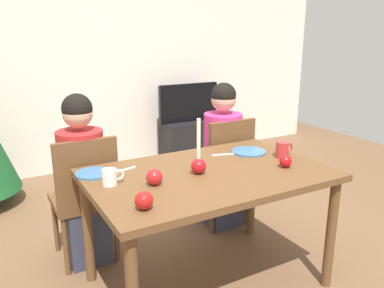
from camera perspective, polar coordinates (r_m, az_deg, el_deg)
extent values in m
plane|color=brown|center=(2.66, 2.23, -19.39)|extent=(7.68, 7.68, 0.00)
cube|color=silver|center=(4.60, -15.17, 12.46)|extent=(6.40, 0.10, 2.60)
cube|color=brown|center=(2.32, 2.43, -4.52)|extent=(1.40, 0.90, 0.04)
cylinder|color=brown|center=(2.59, 19.54, -12.27)|extent=(0.06, 0.06, 0.71)
cylinder|color=brown|center=(2.58, -14.95, -11.98)|extent=(0.06, 0.06, 0.71)
cylinder|color=brown|center=(3.10, 8.70, -6.73)|extent=(0.06, 0.06, 0.71)
cube|color=brown|center=(2.82, -15.60, -7.82)|extent=(0.40, 0.40, 0.04)
cube|color=brown|center=(2.57, -15.01, -4.29)|extent=(0.40, 0.04, 0.45)
cylinder|color=brown|center=(3.10, -12.99, -9.96)|extent=(0.04, 0.04, 0.41)
cylinder|color=brown|center=(3.04, -19.23, -11.04)|extent=(0.04, 0.04, 0.41)
cylinder|color=brown|center=(2.81, -10.94, -12.70)|extent=(0.04, 0.04, 0.41)
cylinder|color=brown|center=(2.74, -17.87, -14.01)|extent=(0.04, 0.04, 0.41)
cube|color=brown|center=(3.23, 3.88, -4.15)|extent=(0.40, 0.40, 0.04)
cube|color=brown|center=(3.01, 5.83, -0.79)|extent=(0.40, 0.04, 0.45)
cylinder|color=brown|center=(3.53, 4.62, -6.27)|extent=(0.04, 0.04, 0.41)
cylinder|color=brown|center=(3.37, -0.23, -7.37)|extent=(0.04, 0.04, 0.41)
cylinder|color=brown|center=(3.28, 7.95, -8.20)|extent=(0.04, 0.04, 0.41)
cylinder|color=brown|center=(3.10, 2.86, -9.54)|extent=(0.04, 0.04, 0.41)
cube|color=#33384C|center=(2.87, -15.03, -11.94)|extent=(0.28, 0.28, 0.45)
cylinder|color=#AD2323|center=(2.68, -15.75, -3.13)|extent=(0.30, 0.30, 0.48)
sphere|color=tan|center=(2.59, -16.34, 4.31)|extent=(0.19, 0.19, 0.19)
sphere|color=black|center=(2.59, -16.39, 4.96)|extent=(0.19, 0.19, 0.19)
cube|color=#33384C|center=(3.27, 4.29, -7.78)|extent=(0.28, 0.28, 0.45)
cylinder|color=#D1337A|center=(3.11, 4.47, 0.07)|extent=(0.30, 0.30, 0.48)
sphere|color=tan|center=(3.03, 4.61, 6.53)|extent=(0.19, 0.19, 0.19)
sphere|color=black|center=(3.03, 4.62, 7.09)|extent=(0.19, 0.19, 0.19)
cube|color=black|center=(4.90, -0.47, 0.62)|extent=(0.64, 0.40, 0.48)
cube|color=black|center=(4.80, -0.50, 6.04)|extent=(0.79, 0.04, 0.46)
cube|color=black|center=(4.80, -0.49, 6.04)|extent=(0.76, 0.05, 0.46)
sphere|color=red|center=(2.27, 0.95, -3.23)|extent=(0.09, 0.09, 0.09)
cylinder|color=#EFE5C6|center=(2.22, 0.97, 0.75)|extent=(0.02, 0.02, 0.24)
cylinder|color=teal|center=(2.34, -14.15, -4.15)|extent=(0.21, 0.21, 0.01)
cylinder|color=teal|center=(2.70, 8.24, -1.10)|extent=(0.23, 0.23, 0.01)
cylinder|color=white|center=(2.15, -11.91, -4.75)|extent=(0.08, 0.08, 0.09)
torus|color=white|center=(2.16, -10.61, -4.43)|extent=(0.06, 0.01, 0.06)
cylinder|color=#B72D2D|center=(2.62, 13.00, -0.83)|extent=(0.08, 0.08, 0.10)
torus|color=#B72D2D|center=(2.65, 13.86, -0.55)|extent=(0.07, 0.01, 0.07)
cube|color=silver|center=(2.36, -9.95, -3.79)|extent=(0.18, 0.06, 0.01)
cube|color=silver|center=(2.63, 4.75, -1.51)|extent=(0.18, 0.06, 0.01)
sphere|color=#B01114|center=(2.44, 13.46, -2.44)|extent=(0.08, 0.08, 0.08)
sphere|color=#AD1715|center=(1.84, -7.01, -8.16)|extent=(0.09, 0.09, 0.09)
sphere|color=red|center=(2.11, -5.50, -4.80)|extent=(0.09, 0.09, 0.09)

